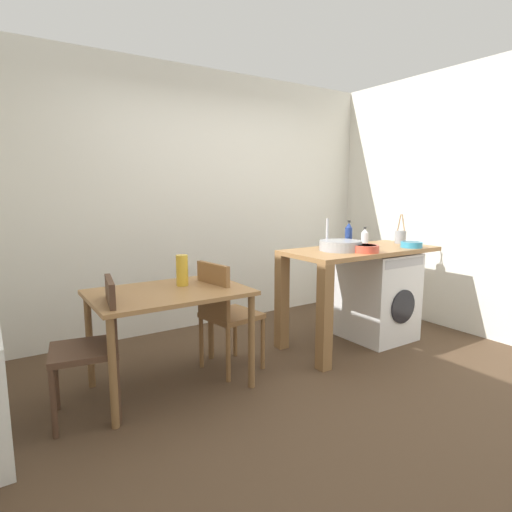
# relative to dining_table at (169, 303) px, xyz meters

# --- Properties ---
(ground_plane) EXTENTS (5.46, 5.46, 0.00)m
(ground_plane) POSITION_rel_dining_table_xyz_m (0.92, -0.46, -0.64)
(ground_plane) COLOR #4C3826
(wall_back) EXTENTS (4.60, 0.10, 2.70)m
(wall_back) POSITION_rel_dining_table_xyz_m (0.92, 1.29, 0.71)
(wall_back) COLOR silver
(wall_back) RESTS_ON ground_plane
(wall_counter_side) EXTENTS (0.10, 3.80, 2.70)m
(wall_counter_side) POSITION_rel_dining_table_xyz_m (3.07, -0.46, 0.71)
(wall_counter_side) COLOR silver
(wall_counter_side) RESTS_ON ground_plane
(dining_table) EXTENTS (1.10, 0.76, 0.74)m
(dining_table) POSITION_rel_dining_table_xyz_m (0.00, 0.00, 0.00)
(dining_table) COLOR #9E7042
(dining_table) RESTS_ON ground_plane
(chair_person_seat) EXTENTS (0.46, 0.46, 0.90)m
(chair_person_seat) POSITION_rel_dining_table_xyz_m (-0.55, -0.11, -0.14)
(chair_person_seat) COLOR #4C3323
(chair_person_seat) RESTS_ON ground_plane
(chair_opposite) EXTENTS (0.46, 0.46, 0.90)m
(chair_opposite) POSITION_rel_dining_table_xyz_m (0.48, 0.04, -0.14)
(chair_opposite) COLOR olive
(chair_opposite) RESTS_ON ground_plane
(kitchen_counter) EXTENTS (1.50, 0.68, 0.92)m
(kitchen_counter) POSITION_rel_dining_table_xyz_m (1.66, -0.09, 0.12)
(kitchen_counter) COLOR #9E7042
(kitchen_counter) RESTS_ON ground_plane
(washing_machine) EXTENTS (0.60, 0.61, 0.86)m
(washing_machine) POSITION_rel_dining_table_xyz_m (2.13, -0.10, -0.21)
(washing_machine) COLOR white
(washing_machine) RESTS_ON ground_plane
(sink_basin) EXTENTS (0.38, 0.38, 0.09)m
(sink_basin) POSITION_rel_dining_table_xyz_m (1.60, -0.09, 0.32)
(sink_basin) COLOR #9EA0A5
(sink_basin) RESTS_ON kitchen_counter
(tap) EXTENTS (0.02, 0.02, 0.28)m
(tap) POSITION_rel_dining_table_xyz_m (1.60, 0.09, 0.42)
(tap) COLOR #B2B2B7
(tap) RESTS_ON kitchen_counter
(bottle_tall_green) EXTENTS (0.07, 0.07, 0.25)m
(bottle_tall_green) POSITION_rel_dining_table_xyz_m (1.86, 0.06, 0.39)
(bottle_tall_green) COLOR navy
(bottle_tall_green) RESTS_ON kitchen_counter
(bottle_squat_brown) EXTENTS (0.07, 0.07, 0.19)m
(bottle_squat_brown) POSITION_rel_dining_table_xyz_m (1.98, -0.03, 0.36)
(bottle_squat_brown) COLOR silver
(bottle_squat_brown) RESTS_ON kitchen_counter
(mixing_bowl) EXTENTS (0.23, 0.23, 0.06)m
(mixing_bowl) POSITION_rel_dining_table_xyz_m (1.71, -0.29, 0.31)
(mixing_bowl) COLOR #D84C38
(mixing_bowl) RESTS_ON kitchen_counter
(utensil_crock) EXTENTS (0.11, 0.11, 0.30)m
(utensil_crock) POSITION_rel_dining_table_xyz_m (2.50, -0.04, 0.35)
(utensil_crock) COLOR gray
(utensil_crock) RESTS_ON kitchen_counter
(colander) EXTENTS (0.20, 0.20, 0.06)m
(colander) POSITION_rel_dining_table_xyz_m (2.32, -0.31, 0.31)
(colander) COLOR teal
(colander) RESTS_ON kitchen_counter
(vase) EXTENTS (0.09, 0.09, 0.24)m
(vase) POSITION_rel_dining_table_xyz_m (0.15, 0.10, 0.21)
(vase) COLOR gold
(vase) RESTS_ON dining_table
(scissors) EXTENTS (0.15, 0.06, 0.01)m
(scissors) POSITION_rel_dining_table_xyz_m (1.82, -0.19, 0.28)
(scissors) COLOR #B2B2B7
(scissors) RESTS_ON kitchen_counter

